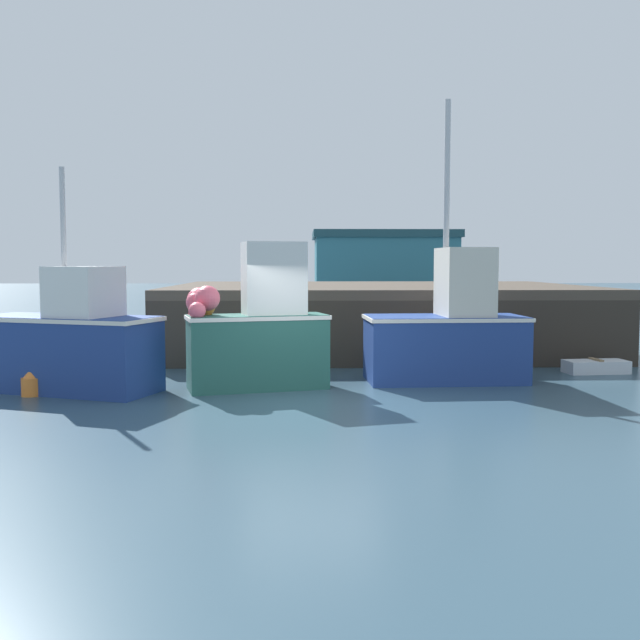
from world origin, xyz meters
name	(u,v)px	position (x,y,z in m)	size (l,w,h in m)	color
ground	(312,407)	(0.00, 0.00, -0.05)	(120.00, 160.00, 0.10)	#2D4756
pier	(378,296)	(2.04, 8.11, 1.59)	(11.94, 8.62, 1.88)	#473D33
fishing_boat_near_left	(69,343)	(-4.77, 1.44, 0.96)	(3.94, 2.59, 4.39)	navy
fishing_boat_near_right	(256,331)	(-1.11, 1.68, 1.16)	(2.98, 1.73, 2.96)	#23564C
fishing_boat_mid	(449,332)	(2.96, 2.50, 1.05)	(3.45, 1.73, 5.94)	navy
rowboat	(596,367)	(6.60, 3.54, 0.15)	(1.47, 0.76, 0.34)	silver
warehouse	(383,266)	(5.44, 37.11, 2.39)	(9.73, 7.10, 4.74)	#2D6B7A
mooring_buoy_foreground	(32,383)	(-5.34, 0.99, 0.25)	(0.41, 0.41, 0.55)	orange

